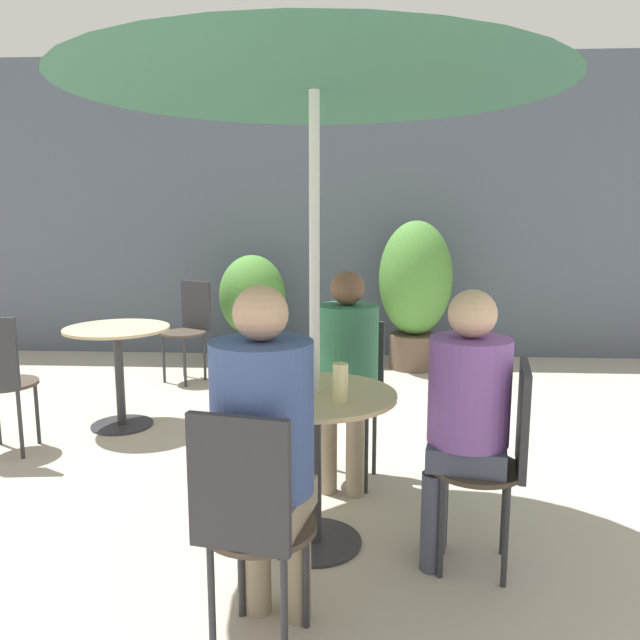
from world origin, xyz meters
name	(u,v)px	position (x,y,z in m)	size (l,w,h in m)	color
ground_plane	(299,552)	(0.00, 0.00, 0.00)	(20.00, 20.00, 0.00)	#B2A899
storefront_wall	(333,210)	(0.00, 3.91, 1.50)	(10.00, 0.06, 3.00)	#4C5666
cafe_table_near	(315,433)	(0.06, 0.08, 0.52)	(0.71, 0.71, 0.70)	#2D2D33
cafe_table_far	(118,354)	(-1.38, 1.57, 0.51)	(0.70, 0.70, 0.70)	#2D2D33
bistro_chair_0	(250,514)	(-0.09, -0.68, 0.52)	(0.39, 0.41, 0.87)	#42382D
bistro_chair_1	(500,449)	(0.82, -0.07, 0.52)	(0.41, 0.39, 0.87)	#42382D
bistro_chair_2	(352,385)	(0.22, 0.84, 0.52)	(0.39, 0.41, 0.87)	#42382D
bistro_chair_3	(190,321)	(-1.22, 2.83, 0.52)	(0.42, 0.43, 0.87)	#42382D
seated_person_0	(264,437)	(-0.06, -0.54, 0.73)	(0.35, 0.38, 1.24)	gray
seated_person_1	(465,405)	(0.68, -0.04, 0.70)	(0.37, 0.34, 1.17)	#42475B
seated_person_2	(347,361)	(0.19, 0.70, 0.69)	(0.34, 0.37, 1.17)	gray
beer_glass_0	(312,367)	(0.04, 0.25, 0.77)	(0.06, 0.06, 0.14)	#B28433
beer_glass_1	(284,383)	(-0.06, -0.03, 0.77)	(0.07, 0.07, 0.14)	silver
beer_glass_2	(340,383)	(0.18, -0.03, 0.78)	(0.06, 0.06, 0.16)	beige
potted_plant_0	(253,306)	(-0.75, 3.32, 0.59)	(0.63, 0.63, 1.08)	#47423D
potted_plant_1	(415,287)	(0.79, 3.36, 0.78)	(0.68, 0.68, 1.40)	brown
umbrella	(314,53)	(0.06, 0.08, 2.09)	(2.01, 2.01, 2.23)	silver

